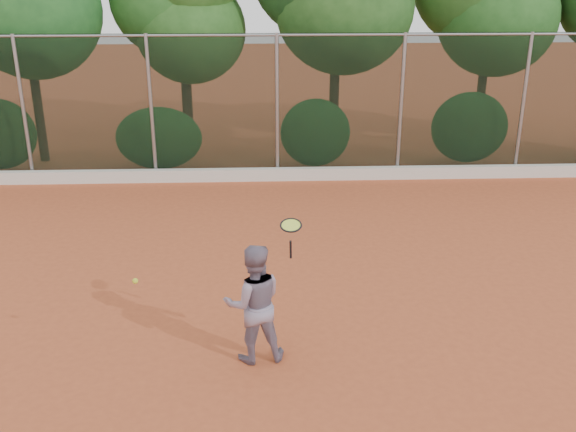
{
  "coord_description": "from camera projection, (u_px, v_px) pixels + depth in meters",
  "views": [
    {
      "loc": [
        -0.41,
        -8.3,
        4.77
      ],
      "look_at": [
        0.0,
        1.0,
        1.25
      ],
      "focal_mm": 40.0,
      "sensor_mm": 36.0,
      "label": 1
    }
  ],
  "objects": [
    {
      "name": "tennis_ball_in_flight",
      "position": [
        135.0,
        281.0,
        7.56
      ],
      "size": [
        0.07,
        0.07,
        0.07
      ],
      "color": "#C5D12F",
      "rests_on": "ground"
    },
    {
      "name": "concrete_curb",
      "position": [
        278.0,
        174.0,
        15.78
      ],
      "size": [
        24.0,
        0.2,
        0.3
      ],
      "primitive_type": "cube",
      "color": "silver",
      "rests_on": "ground"
    },
    {
      "name": "ground",
      "position": [
        291.0,
        319.0,
        9.46
      ],
      "size": [
        80.0,
        80.0,
        0.0
      ],
      "primitive_type": "plane",
      "color": "#B8512B",
      "rests_on": "ground"
    },
    {
      "name": "tennis_player",
      "position": [
        254.0,
        303.0,
        8.23
      ],
      "size": [
        0.87,
        0.72,
        1.62
      ],
      "primitive_type": "imported",
      "rotation": [
        0.0,
        0.0,
        3.28
      ],
      "color": "gray",
      "rests_on": "ground"
    },
    {
      "name": "chainlink_fence",
      "position": [
        277.0,
        104.0,
        15.34
      ],
      "size": [
        24.09,
        0.09,
        3.5
      ],
      "color": "black",
      "rests_on": "ground"
    },
    {
      "name": "tennis_racket",
      "position": [
        291.0,
        228.0,
        7.82
      ],
      "size": [
        0.3,
        0.29,
        0.54
      ],
      "color": "black",
      "rests_on": "ground"
    }
  ]
}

